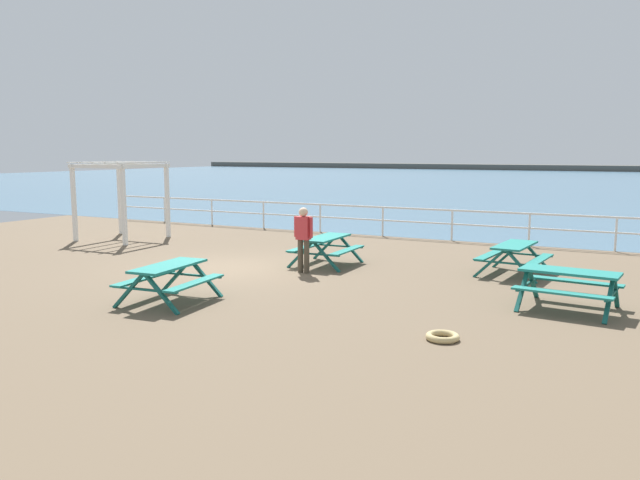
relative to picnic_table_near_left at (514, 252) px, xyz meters
name	(u,v)px	position (x,y,z in m)	size (l,w,h in m)	color
ground_plane	(228,272)	(-6.86, -2.52, -0.68)	(30.00, 24.00, 0.20)	brown
sea_band	(536,182)	(-6.86, 50.23, -0.58)	(142.00, 90.00, 0.01)	#476B84
distant_shoreline	(577,171)	(-6.86, 93.23, -0.58)	(142.00, 6.00, 1.80)	#4C4C47
seaward_railing	(351,213)	(-6.86, 5.23, 0.18)	(23.07, 0.07, 1.08)	white
picnic_table_near_left	(514,252)	(0.00, 0.00, 0.00)	(1.68, 1.93, 0.80)	#1E7A70
picnic_table_near_right	(169,274)	(-5.71, -6.14, 0.00)	(1.68, 1.93, 0.80)	#1E7A70
picnic_table_mid_centre	(326,244)	(-4.76, -0.94, 0.00)	(1.58, 1.84, 0.80)	#1E7A70
picnic_table_far_left	(569,280)	(1.58, -3.06, 0.00)	(1.95, 1.71, 0.80)	#1E7A70
visitor	(303,236)	(-4.79, -2.15, 0.36)	(0.53, 0.23, 1.66)	#4C4233
lattice_pergola	(121,182)	(-13.40, 0.32, 1.41)	(2.53, 2.65, 2.70)	white
rope_coil	(443,337)	(-0.02, -6.11, -0.53)	(0.55, 0.55, 0.11)	tan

